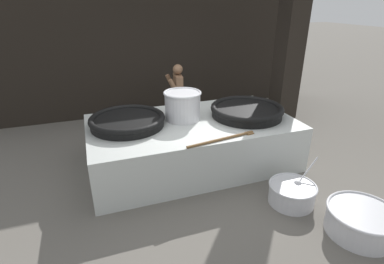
% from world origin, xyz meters
% --- Properties ---
extents(ground_plane, '(60.00, 60.00, 0.00)m').
position_xyz_m(ground_plane, '(0.00, 0.00, 0.00)').
color(ground_plane, '#666059').
extents(back_wall, '(9.34, 0.24, 4.07)m').
position_xyz_m(back_wall, '(0.00, 3.13, 2.04)').
color(back_wall, black).
rests_on(back_wall, ground_plane).
extents(support_pillar, '(0.48, 0.48, 4.07)m').
position_xyz_m(support_pillar, '(2.68, 1.08, 2.04)').
color(support_pillar, black).
rests_on(support_pillar, ground_plane).
extents(hearth_platform, '(3.58, 1.98, 0.83)m').
position_xyz_m(hearth_platform, '(0.00, 0.00, 0.42)').
color(hearth_platform, silver).
rests_on(hearth_platform, ground_plane).
extents(giant_wok_near, '(1.27, 1.27, 0.19)m').
position_xyz_m(giant_wok_near, '(-1.10, 0.16, 0.93)').
color(giant_wok_near, black).
rests_on(giant_wok_near, hearth_platform).
extents(giant_wok_far, '(1.33, 1.33, 0.20)m').
position_xyz_m(giant_wok_far, '(1.03, -0.09, 0.94)').
color(giant_wok_far, black).
rests_on(giant_wok_far, hearth_platform).
extents(stock_pot, '(0.67, 0.67, 0.51)m').
position_xyz_m(stock_pot, '(-0.12, 0.15, 1.10)').
color(stock_pot, silver).
rests_on(stock_pot, hearth_platform).
extents(stirring_paddle, '(1.18, 0.25, 0.04)m').
position_xyz_m(stirring_paddle, '(0.22, -0.88, 0.85)').
color(stirring_paddle, brown).
rests_on(stirring_paddle, hearth_platform).
extents(cook, '(0.39, 0.59, 1.54)m').
position_xyz_m(cook, '(0.20, 1.49, 0.83)').
color(cook, brown).
rests_on(cook, ground_plane).
extents(prep_bowl_vegetables, '(0.89, 0.70, 0.60)m').
position_xyz_m(prep_bowl_vegetables, '(0.99, -1.63, 0.18)').
color(prep_bowl_vegetables, silver).
rests_on(prep_bowl_vegetables, ground_plane).
extents(prep_bowl_meat, '(0.90, 0.90, 0.36)m').
position_xyz_m(prep_bowl_meat, '(1.44, -2.46, 0.20)').
color(prep_bowl_meat, silver).
rests_on(prep_bowl_meat, ground_plane).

